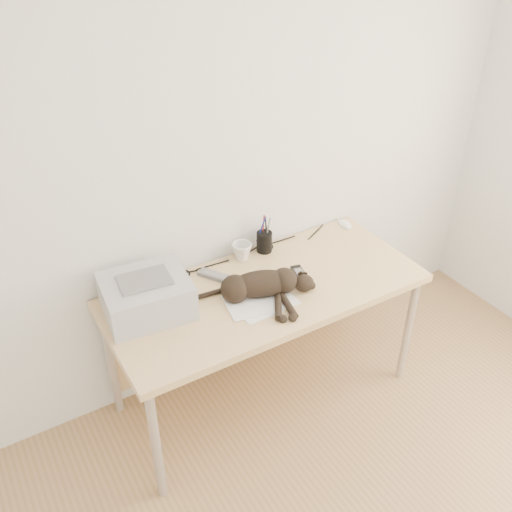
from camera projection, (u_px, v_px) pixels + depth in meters
wall_back at (228, 158)px, 2.78m from camera, size 3.50×0.00×3.50m
desk at (257, 300)px, 2.98m from camera, size 1.60×0.70×0.74m
printer at (147, 296)px, 2.64m from camera, size 0.42×0.37×0.19m
papers at (260, 302)px, 2.74m from camera, size 0.35×0.26×0.01m
cat at (258, 286)px, 2.75m from camera, size 0.59×0.41×0.14m
mug at (242, 252)px, 3.02m from camera, size 0.14×0.14×0.10m
pen_cup at (264, 241)px, 3.09m from camera, size 0.08×0.08×0.22m
remote_grey at (216, 276)px, 2.90m from camera, size 0.15×0.20×0.02m
remote_black at (301, 277)px, 2.90m from camera, size 0.10×0.20×0.02m
mouse at (345, 223)px, 3.34m from camera, size 0.08×0.12×0.04m
cable_tangle at (235, 257)px, 3.06m from camera, size 1.36×0.08×0.01m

